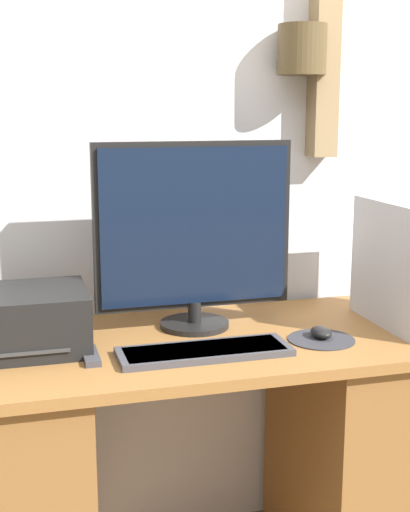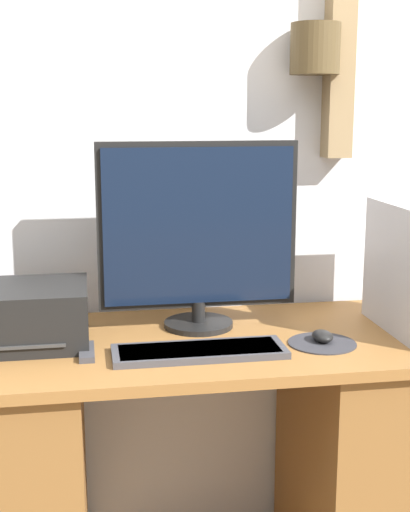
% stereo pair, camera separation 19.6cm
% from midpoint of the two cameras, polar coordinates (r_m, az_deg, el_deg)
% --- Properties ---
extents(wall_back, '(6.40, 0.20, 2.70)m').
position_cam_midpoint_polar(wall_back, '(2.28, -5.86, 9.98)').
color(wall_back, silver).
rests_on(wall_back, ground_plane).
extents(desk, '(1.50, 0.64, 0.79)m').
position_cam_midpoint_polar(desk, '(2.17, -3.38, -16.37)').
color(desk, brown).
rests_on(desk, ground_plane).
extents(monitor, '(0.58, 0.20, 0.55)m').
position_cam_midpoint_polar(monitor, '(2.06, -3.60, 1.90)').
color(monitor, black).
rests_on(monitor, desk).
extents(keyboard, '(0.46, 0.15, 0.02)m').
position_cam_midpoint_polar(keyboard, '(1.89, -3.04, -7.66)').
color(keyboard, '#3D3D42').
rests_on(keyboard, desk).
extents(mousepad, '(0.19, 0.19, 0.00)m').
position_cam_midpoint_polar(mousepad, '(2.02, 6.55, -6.69)').
color(mousepad, '#2D2D33').
rests_on(mousepad, desk).
extents(mouse, '(0.06, 0.08, 0.03)m').
position_cam_midpoint_polar(mouse, '(2.02, 6.56, -6.13)').
color(mouse, black).
rests_on(mouse, mousepad).
extents(computer_tower, '(0.17, 0.37, 0.37)m').
position_cam_midpoint_polar(computer_tower, '(2.16, 13.42, -0.64)').
color(computer_tower, '#B2B2B7').
rests_on(computer_tower, desk).
extents(printer, '(0.40, 0.29, 0.16)m').
position_cam_midpoint_polar(printer, '(2.00, -17.92, -5.05)').
color(printer, black).
rests_on(printer, desk).
extents(remote_control, '(0.04, 0.14, 0.02)m').
position_cam_midpoint_polar(remote_control, '(1.90, -12.09, -7.87)').
color(remote_control, '#38383D').
rests_on(remote_control, desk).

